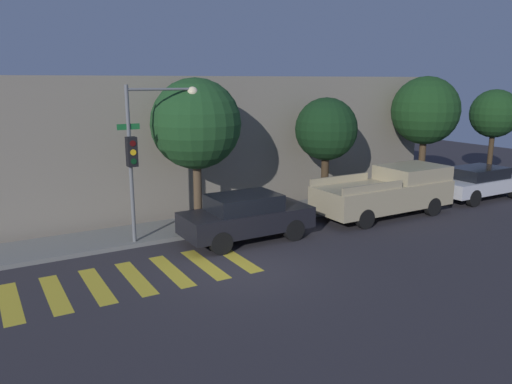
{
  "coord_description": "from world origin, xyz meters",
  "views": [
    {
      "loc": [
        -6.29,
        -11.63,
        5.18
      ],
      "look_at": [
        1.7,
        2.1,
        1.6
      ],
      "focal_mm": 35.0,
      "sensor_mm": 36.0,
      "label": 1
    }
  ],
  "objects": [
    {
      "name": "tree_far_end",
      "position": [
        11.94,
        4.32,
        3.8
      ],
      "size": [
        3.08,
        3.08,
        5.36
      ],
      "color": "#4C3823",
      "rests_on": "ground"
    },
    {
      "name": "sidewalk",
      "position": [
        0.0,
        4.29,
        0.07
      ],
      "size": [
        26.0,
        2.17,
        0.14
      ],
      "primitive_type": "cube",
      "color": "slate",
      "rests_on": "ground"
    },
    {
      "name": "tree_behind_truck",
      "position": [
        17.0,
        4.32,
        3.49
      ],
      "size": [
        2.43,
        2.43,
        4.73
      ],
      "color": "#42301E",
      "rests_on": "ground"
    },
    {
      "name": "sedan_middle",
      "position": [
        13.13,
        2.1,
        0.77
      ],
      "size": [
        4.59,
        1.88,
        1.43
      ],
      "color": "silver",
      "rests_on": "ground"
    },
    {
      "name": "traffic_light_pole",
      "position": [
        -1.47,
        3.37,
        3.38
      ],
      "size": [
        2.67,
        0.56,
        5.04
      ],
      "color": "slate",
      "rests_on": "ground"
    },
    {
      "name": "building_row",
      "position": [
        0.0,
        8.77,
        2.66
      ],
      "size": [
        26.0,
        6.0,
        5.32
      ],
      "primitive_type": "cube",
      "color": "gray",
      "rests_on": "ground"
    },
    {
      "name": "sedan_near_corner",
      "position": [
        1.33,
        2.1,
        0.83
      ],
      "size": [
        4.3,
        1.79,
        1.57
      ],
      "color": "black",
      "rests_on": "ground"
    },
    {
      "name": "crosswalk",
      "position": [
        -2.79,
        0.8,
        0.0
      ],
      "size": [
        6.52,
        2.6,
        0.0
      ],
      "color": "gold",
      "rests_on": "ground"
    },
    {
      "name": "tree_midblock",
      "position": [
        6.27,
        4.32,
        3.22
      ],
      "size": [
        2.52,
        2.52,
        4.51
      ],
      "color": "#42301E",
      "rests_on": "ground"
    },
    {
      "name": "pickup_truck",
      "position": [
        7.65,
        2.1,
        0.96
      ],
      "size": [
        5.6,
        2.13,
        1.85
      ],
      "color": "tan",
      "rests_on": "ground"
    },
    {
      "name": "ground_plane",
      "position": [
        0.0,
        0.0,
        0.0
      ],
      "size": [
        60.0,
        60.0,
        0.0
      ],
      "primitive_type": "plane",
      "color": "#2D2B30"
    },
    {
      "name": "tree_near_corner",
      "position": [
        0.6,
        4.32,
        3.69
      ],
      "size": [
        3.13,
        3.13,
        5.27
      ],
      "color": "brown",
      "rests_on": "ground"
    }
  ]
}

